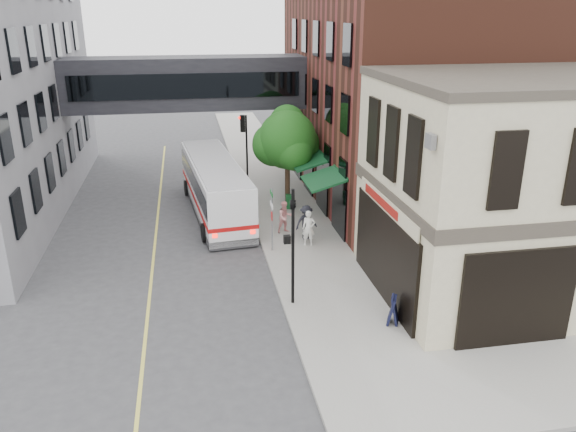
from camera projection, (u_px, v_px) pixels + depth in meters
name	position (u px, v px, depth m)	size (l,w,h in m)	color
ground	(292.00, 335.00, 19.42)	(120.00, 120.00, 0.00)	#38383A
sidewalk_main	(281.00, 202.00, 32.66)	(4.00, 60.00, 0.15)	gray
corner_building	(514.00, 188.00, 21.33)	(10.19, 8.12, 8.45)	#B6AC8B
brick_building	(413.00, 76.00, 32.53)	(13.76, 18.00, 14.00)	#4C2317
skyway_bridge	(186.00, 83.00, 33.28)	(14.00, 3.18, 3.00)	black
traffic_signal_near	(292.00, 233.00, 20.30)	(0.44, 0.22, 4.60)	black
traffic_signal_far	(244.00, 137.00, 34.00)	(0.53, 0.28, 4.50)	black
street_sign_pole	(272.00, 214.00, 25.28)	(0.08, 0.75, 3.00)	gray
street_tree	(287.00, 140.00, 30.64)	(3.80, 3.20, 5.60)	#382619
lane_marking	(156.00, 237.00, 27.81)	(0.12, 40.00, 0.01)	#D8CC4C
bus	(215.00, 185.00, 30.52)	(3.47, 10.99, 2.91)	white
pedestrian_a	(309.00, 228.00, 26.21)	(0.61, 0.40, 1.68)	white
pedestrian_b	(285.00, 217.00, 27.73)	(0.78, 0.61, 1.60)	pink
pedestrian_c	(306.00, 222.00, 26.91)	(1.10, 0.63, 1.70)	black
newspaper_box	(289.00, 202.00, 31.21)	(0.40, 0.35, 0.80)	#125222
sandwich_board	(393.00, 310.00, 19.72)	(0.37, 0.57, 1.03)	black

